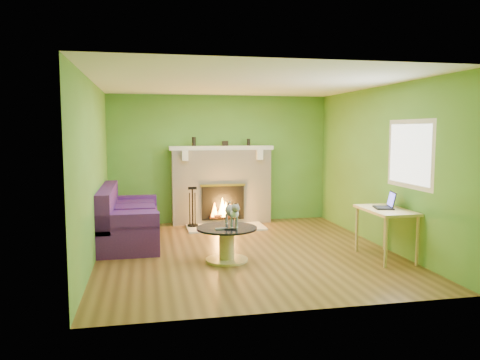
# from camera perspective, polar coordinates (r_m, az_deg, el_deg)

# --- Properties ---
(floor) EXTENTS (5.00, 5.00, 0.00)m
(floor) POSITION_cam_1_polar(r_m,az_deg,el_deg) (7.43, 0.64, -8.67)
(floor) COLOR brown
(floor) RESTS_ON ground
(ceiling) EXTENTS (5.00, 5.00, 0.00)m
(ceiling) POSITION_cam_1_polar(r_m,az_deg,el_deg) (7.22, 0.67, 11.71)
(ceiling) COLOR white
(ceiling) RESTS_ON wall_back
(wall_back) EXTENTS (5.00, 0.00, 5.00)m
(wall_back) POSITION_cam_1_polar(r_m,az_deg,el_deg) (9.66, -2.46, 2.56)
(wall_back) COLOR #51812A
(wall_back) RESTS_ON floor
(wall_front) EXTENTS (5.00, 0.00, 5.00)m
(wall_front) POSITION_cam_1_polar(r_m,az_deg,el_deg) (4.81, 6.92, -1.02)
(wall_front) COLOR #51812A
(wall_front) RESTS_ON floor
(wall_left) EXTENTS (0.00, 5.00, 5.00)m
(wall_left) POSITION_cam_1_polar(r_m,az_deg,el_deg) (7.09, -17.43, 1.02)
(wall_left) COLOR #51812A
(wall_left) RESTS_ON floor
(wall_right) EXTENTS (0.00, 5.00, 5.00)m
(wall_right) POSITION_cam_1_polar(r_m,az_deg,el_deg) (7.99, 16.64, 1.58)
(wall_right) COLOR #51812A
(wall_right) RESTS_ON floor
(window_frame) EXTENTS (0.00, 1.20, 1.20)m
(window_frame) POSITION_cam_1_polar(r_m,az_deg,el_deg) (7.19, 20.01, 2.99)
(window_frame) COLOR silver
(window_frame) RESTS_ON wall_right
(window_pane) EXTENTS (0.00, 1.06, 1.06)m
(window_pane) POSITION_cam_1_polar(r_m,az_deg,el_deg) (7.19, 19.95, 3.00)
(window_pane) COLOR white
(window_pane) RESTS_ON wall_right
(fireplace) EXTENTS (2.10, 0.46, 1.58)m
(fireplace) POSITION_cam_1_polar(r_m,az_deg,el_deg) (9.53, -2.27, -0.67)
(fireplace) COLOR beige
(fireplace) RESTS_ON floor
(hearth) EXTENTS (1.50, 0.75, 0.03)m
(hearth) POSITION_cam_1_polar(r_m,az_deg,el_deg) (9.15, -1.73, -5.76)
(hearth) COLOR beige
(hearth) RESTS_ON floor
(mantel) EXTENTS (2.10, 0.28, 0.08)m
(mantel) POSITION_cam_1_polar(r_m,az_deg,el_deg) (9.45, -2.27, 3.94)
(mantel) COLOR white
(mantel) RESTS_ON fireplace
(sofa) EXTENTS (0.96, 2.13, 0.95)m
(sofa) POSITION_cam_1_polar(r_m,az_deg,el_deg) (8.15, -13.75, -4.86)
(sofa) COLOR #3D185D
(sofa) RESTS_ON floor
(coffee_table) EXTENTS (0.88, 0.88, 0.50)m
(coffee_table) POSITION_cam_1_polar(r_m,az_deg,el_deg) (6.83, -1.63, -7.50)
(coffee_table) COLOR #D5BA72
(coffee_table) RESTS_ON floor
(desk) EXTENTS (0.58, 1.00, 0.74)m
(desk) POSITION_cam_1_polar(r_m,az_deg,el_deg) (7.23, 17.38, -4.09)
(desk) COLOR #D5BA72
(desk) RESTS_ON floor
(cat) EXTENTS (0.26, 0.61, 0.37)m
(cat) POSITION_cam_1_polar(r_m,az_deg,el_deg) (6.81, -1.05, -4.13)
(cat) COLOR slate
(cat) RESTS_ON coffee_table
(remote_silver) EXTENTS (0.17, 0.06, 0.02)m
(remote_silver) POSITION_cam_1_polar(r_m,az_deg,el_deg) (6.65, -2.31, -5.94)
(remote_silver) COLOR gray
(remote_silver) RESTS_ON coffee_table
(remote_black) EXTENTS (0.16, 0.07, 0.02)m
(remote_black) POSITION_cam_1_polar(r_m,az_deg,el_deg) (6.62, -1.20, -6.02)
(remote_black) COLOR black
(remote_black) RESTS_ON coffee_table
(laptop) EXTENTS (0.36, 0.39, 0.25)m
(laptop) POSITION_cam_1_polar(r_m,az_deg,el_deg) (7.23, 17.11, -2.36)
(laptop) COLOR black
(laptop) RESTS_ON desk
(fire_tools) EXTENTS (0.21, 0.21, 0.78)m
(fire_tools) POSITION_cam_1_polar(r_m,az_deg,el_deg) (9.14, -5.81, -3.22)
(fire_tools) COLOR black
(fire_tools) RESTS_ON hearth
(mantel_vase_left) EXTENTS (0.08, 0.08, 0.18)m
(mantel_vase_left) POSITION_cam_1_polar(r_m,az_deg,el_deg) (9.40, -5.64, 4.70)
(mantel_vase_left) COLOR black
(mantel_vase_left) RESTS_ON mantel
(mantel_vase_right) EXTENTS (0.07, 0.07, 0.14)m
(mantel_vase_right) POSITION_cam_1_polar(r_m,az_deg,el_deg) (9.58, 1.05, 4.63)
(mantel_vase_right) COLOR black
(mantel_vase_right) RESTS_ON mantel
(mantel_box) EXTENTS (0.12, 0.08, 0.10)m
(mantel_box) POSITION_cam_1_polar(r_m,az_deg,el_deg) (9.49, -1.83, 4.49)
(mantel_box) COLOR black
(mantel_box) RESTS_ON mantel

